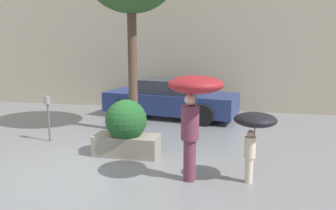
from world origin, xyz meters
name	(u,v)px	position (x,y,z in m)	size (l,w,h in m)	color
ground_plane	(91,166)	(0.00, 0.00, 0.00)	(40.00, 40.00, 0.00)	slate
building_facade	(161,30)	(0.00, 6.50, 3.00)	(18.00, 0.30, 6.00)	#B7A88E
planter_box	(126,129)	(0.49, 0.83, 0.61)	(1.46, 0.93, 1.28)	gray
person_adult	(194,99)	(2.16, -0.33, 1.54)	(0.97, 0.97, 1.96)	brown
person_child	(254,125)	(3.22, -0.09, 1.07)	(0.76, 0.76, 1.29)	beige
parked_car_near	(171,99)	(0.68, 4.92, 0.61)	(4.67, 2.41, 1.31)	navy
parking_meter	(48,109)	(-1.83, 1.45, 0.86)	(0.14, 0.14, 1.19)	#595B60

